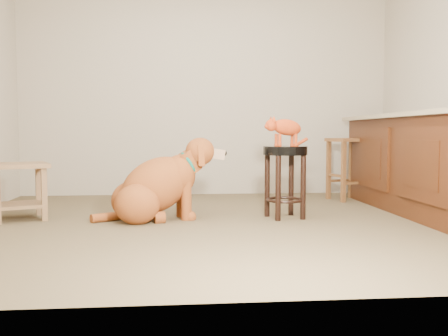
{
  "coord_description": "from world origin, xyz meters",
  "views": [
    {
      "loc": [
        -0.35,
        -4.16,
        0.76
      ],
      "look_at": [
        0.05,
        0.19,
        0.45
      ],
      "focal_mm": 40.0,
      "sensor_mm": 36.0,
      "label": 1
    }
  ],
  "objects": [
    {
      "name": "cabinet_run",
      "position": [
        1.94,
        0.3,
        0.44
      ],
      "size": [
        0.7,
        2.56,
        0.94
      ],
      "color": "#411D0B",
      "rests_on": "ground"
    },
    {
      "name": "golden_retriever",
      "position": [
        -0.54,
        0.19,
        0.29
      ],
      "size": [
        1.19,
        0.66,
        0.77
      ],
      "rotation": [
        0.0,
        0.0,
        0.22
      ],
      "color": "brown",
      "rests_on": "ground"
    },
    {
      "name": "floor",
      "position": [
        0.0,
        0.0,
        0.0
      ],
      "size": [
        4.5,
        4.0,
        0.01
      ],
      "primitive_type": "cube",
      "color": "brown",
      "rests_on": "ground"
    },
    {
      "name": "padded_stool",
      "position": [
        0.59,
        0.18,
        0.45
      ],
      "size": [
        0.4,
        0.4,
        0.64
      ],
      "rotation": [
        0.0,
        0.0,
        0.22
      ],
      "color": "black",
      "rests_on": "ground"
    },
    {
      "name": "room_shell",
      "position": [
        0.0,
        0.0,
        1.68
      ],
      "size": [
        4.54,
        4.04,
        2.62
      ],
      "color": "#AC9F8B",
      "rests_on": "ground"
    },
    {
      "name": "tabby_kitten",
      "position": [
        0.58,
        0.18,
        0.8
      ],
      "size": [
        0.44,
        0.25,
        0.29
      ],
      "rotation": [
        0.0,
        0.0,
        0.22
      ],
      "color": "#A43210",
      "rests_on": "padded_stool"
    },
    {
      "name": "wood_stool",
      "position": [
        1.55,
        1.3,
        0.36
      ],
      "size": [
        0.46,
        0.46,
        0.7
      ],
      "rotation": [
        0.0,
        0.0,
        0.26
      ],
      "color": "brown",
      "rests_on": "ground"
    },
    {
      "name": "side_table",
      "position": [
        -1.74,
        0.32,
        0.33
      ],
      "size": [
        0.62,
        0.62,
        0.49
      ],
      "rotation": [
        0.0,
        0.0,
        0.39
      ],
      "color": "brown",
      "rests_on": "ground"
    }
  ]
}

